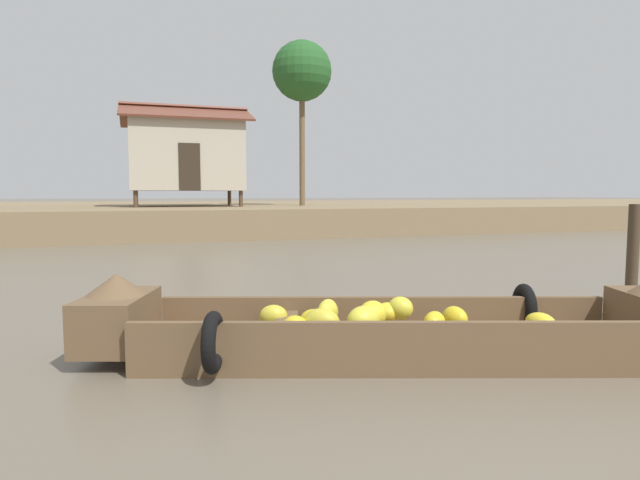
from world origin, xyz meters
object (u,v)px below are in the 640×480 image
palm_tree_near (302,72)px  mooring_post (632,262)px  stilt_house_mid_left (186,154)px  banana_boat (387,329)px

palm_tree_near → mooring_post: palm_tree_near is taller
stilt_house_mid_left → mooring_post: (3.93, -17.84, -2.43)m
stilt_house_mid_left → palm_tree_near: (4.87, -0.41, 3.54)m
banana_boat → palm_tree_near: size_ratio=0.82×
palm_tree_near → mooring_post: bearing=-93.1°
stilt_house_mid_left → banana_boat: bearing=-88.9°
mooring_post → palm_tree_near: bearing=86.9°
mooring_post → banana_boat: bearing=-172.3°
mooring_post → stilt_house_mid_left: bearing=102.4°
banana_boat → mooring_post: size_ratio=4.01×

